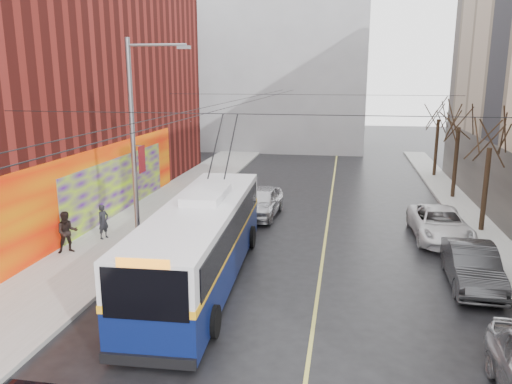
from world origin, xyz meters
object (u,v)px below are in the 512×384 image
Objects in this scene: pedestrian_a at (103,222)px; tree_far at (439,109)px; parked_car_c at (440,224)px; tree_mid at (460,114)px; parked_car_b at (472,266)px; pedestrian_b at (67,232)px; streetlight_pole at (137,143)px; tree_near at (491,131)px; following_car at (261,202)px; trolleybus at (201,240)px.

tree_far is at bearing -23.78° from pedestrian_a.
tree_far reaches higher than parked_car_c.
tree_mid reaches higher than parked_car_b.
tree_far is 3.63× the size of pedestrian_b.
streetlight_pole is at bearing 178.40° from parked_car_b.
tree_near reaches higher than following_car.
trolleybus is at bearing -127.93° from tree_mid.
parked_car_c is (12.92, 4.63, -4.12)m from streetlight_pole.
streetlight_pole reaches higher than parked_car_c.
tree_mid is 9.77m from parked_car_c.
streetlight_pole is 1.91× the size of following_car.
tree_near is 0.97× the size of tree_far.
parked_car_c is at bearing 32.66° from trolleybus.
tree_near is 7.01m from tree_mid.
tree_near reaches higher than trolleybus.
pedestrian_b is (-6.40, 1.61, -0.55)m from trolleybus.
tree_near is 3.53× the size of pedestrian_b.
following_car reaches higher than parked_car_c.
tree_mid is 1.45× the size of parked_car_b.
parked_car_c is (9.62, 6.82, -0.88)m from trolleybus.
following_car is at bearing 60.53° from streetlight_pole.
tree_far is at bearing 90.00° from tree_near.
pedestrian_b is (-3.11, -0.58, -3.79)m from streetlight_pole.
pedestrian_b reaches higher than following_car.
pedestrian_a is (-15.63, 2.27, 0.20)m from parked_car_b.
tree_mid is at bearing 40.65° from streetlight_pole.
streetlight_pole is at bearing -100.59° from pedestrian_a.
trolleybus is at bearing -33.68° from streetlight_pole.
tree_near is at bearing 29.85° from parked_car_c.
tree_far reaches higher than trolleybus.
tree_near is 3.97× the size of pedestrian_a.
pedestrian_a is (-5.79, 3.66, -0.65)m from trolleybus.
tree_mid reaches higher than parked_car_c.
pedestrian_b is at bearing -143.33° from tree_mid.
streetlight_pole reaches higher than pedestrian_b.
parked_car_c is (-0.22, 5.44, -0.03)m from parked_car_b.
tree_near is 8.26m from parked_car_b.
parked_car_b is at bearing 5.33° from trolleybus.
tree_mid is at bearing 31.76° from following_car.
pedestrian_b reaches higher than parked_car_b.
tree_mid is at bearing -90.00° from tree_far.
tree_near is 11.97m from following_car.
tree_near is 0.96× the size of tree_mid.
pedestrian_b is at bearing -163.92° from parked_car_c.
parked_car_b is 12.06m from following_car.
tree_far is 0.53× the size of trolleybus.
pedestrian_a reaches higher than parked_car_c.
trolleybus is 6.80× the size of pedestrian_b.
tree_mid reaches higher than pedestrian_a.
streetlight_pole reaches higher than pedestrian_a.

